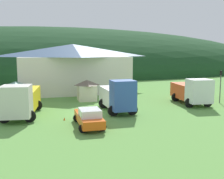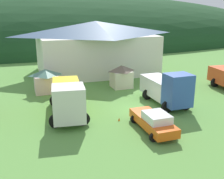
# 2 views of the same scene
# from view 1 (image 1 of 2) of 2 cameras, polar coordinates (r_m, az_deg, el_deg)

# --- Properties ---
(ground_plane) EXTENTS (200.00, 200.00, 0.00)m
(ground_plane) POSITION_cam_1_polar(r_m,az_deg,el_deg) (28.97, -5.30, -5.03)
(ground_plane) COLOR #5B9342
(forested_hill_backdrop) EXTENTS (154.03, 60.00, 26.81)m
(forested_hill_backdrop) POSITION_cam_1_polar(r_m,az_deg,el_deg) (85.61, -12.18, 3.51)
(forested_hill_backdrop) COLOR #193D1E
(forested_hill_backdrop) RESTS_ON ground
(depot_building) EXTENTS (17.78, 12.04, 7.58)m
(depot_building) POSITION_cam_1_polar(r_m,az_deg,el_deg) (44.92, -8.09, 4.63)
(depot_building) COLOR white
(depot_building) RESTS_ON ground
(play_shed_cream) EXTENTS (2.51, 2.36, 2.76)m
(play_shed_cream) POSITION_cam_1_polar(r_m,az_deg,el_deg) (36.22, -5.23, -0.10)
(play_shed_cream) COLOR beige
(play_shed_cream) RESTS_ON ground
(play_shed_pink) EXTENTS (2.81, 2.62, 2.73)m
(play_shed_pink) POSITION_cam_1_polar(r_m,az_deg,el_deg) (36.75, -19.29, -0.43)
(play_shed_pink) COLOR beige
(play_shed_pink) RESTS_ON ground
(flatbed_truck_yellow) EXTENTS (4.02, 8.76, 3.43)m
(flatbed_truck_yellow) POSITION_cam_1_polar(r_m,az_deg,el_deg) (28.88, -18.23, -1.97)
(flatbed_truck_yellow) COLOR silver
(flatbed_truck_yellow) RESTS_ON ground
(box_truck_blue) EXTENTS (3.16, 6.68, 3.60)m
(box_truck_blue) POSITION_cam_1_polar(r_m,az_deg,el_deg) (29.52, 1.15, -1.33)
(box_truck_blue) COLOR #3356AD
(box_truck_blue) RESTS_ON ground
(heavy_rig_white) EXTENTS (3.76, 6.86, 3.29)m
(heavy_rig_white) POSITION_cam_1_polar(r_m,az_deg,el_deg) (34.96, 16.27, -0.30)
(heavy_rig_white) COLOR white
(heavy_rig_white) RESTS_ON ground
(service_pickup_orange) EXTENTS (2.32, 5.26, 1.66)m
(service_pickup_orange) POSITION_cam_1_polar(r_m,az_deg,el_deg) (23.97, -4.81, -5.77)
(service_pickup_orange) COLOR #E65714
(service_pickup_orange) RESTS_ON ground
(traffic_light_east) EXTENTS (0.20, 0.32, 4.09)m
(traffic_light_east) POSITION_cam_1_polar(r_m,az_deg,el_deg) (36.83, 21.59, 1.21)
(traffic_light_east) COLOR #4C4C51
(traffic_light_east) RESTS_ON ground
(traffic_cone_near_pickup) EXTENTS (0.36, 0.36, 0.56)m
(traffic_cone_near_pickup) POSITION_cam_1_polar(r_m,az_deg,el_deg) (26.59, -9.85, -6.31)
(traffic_cone_near_pickup) COLOR orange
(traffic_cone_near_pickup) RESTS_ON ground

